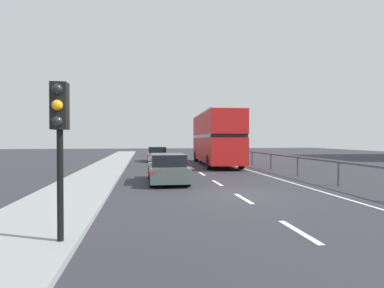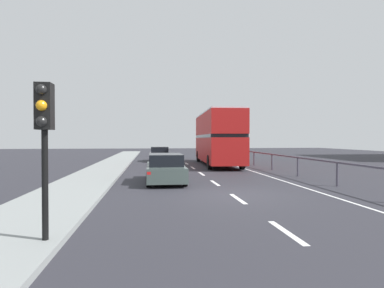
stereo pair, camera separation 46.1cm
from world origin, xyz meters
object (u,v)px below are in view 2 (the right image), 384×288
at_px(hatchback_car_near, 165,169).
at_px(traffic_signal_pole, 44,123).
at_px(double_decker_bus_red, 217,137).
at_px(sedan_car_ahead, 160,154).

distance_m(hatchback_car_near, traffic_signal_pole, 9.59).
xyz_separation_m(double_decker_bus_red, hatchback_car_near, (-4.63, -9.74, -1.58)).
bearing_deg(traffic_signal_pole, hatchback_car_near, 73.16).
height_order(double_decker_bus_red, sedan_car_ahead, double_decker_bus_red).
height_order(traffic_signal_pole, sedan_car_ahead, traffic_signal_pole).
bearing_deg(sedan_car_ahead, double_decker_bus_red, -47.15).
bearing_deg(sedan_car_ahead, traffic_signal_pole, -96.45).
xyz_separation_m(double_decker_bus_red, traffic_signal_pole, (-7.36, -18.77, 0.16)).
height_order(hatchback_car_near, sedan_car_ahead, hatchback_car_near).
bearing_deg(hatchback_car_near, traffic_signal_pole, -106.90).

